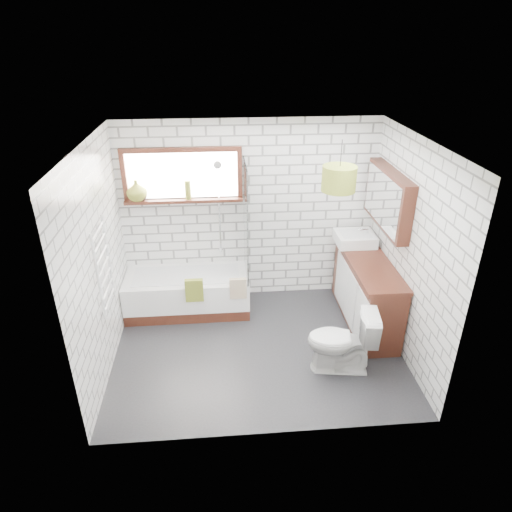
{
  "coord_description": "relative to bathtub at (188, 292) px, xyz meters",
  "views": [
    {
      "loc": [
        -0.4,
        -4.42,
        3.52
      ],
      "look_at": [
        0.0,
        0.25,
        1.13
      ],
      "focal_mm": 32.0,
      "sensor_mm": 36.0,
      "label": 1
    }
  ],
  "objects": [
    {
      "name": "floor",
      "position": [
        0.87,
        -0.94,
        -0.27
      ],
      "size": [
        3.4,
        2.6,
        0.01
      ],
      "primitive_type": "cube",
      "color": "black",
      "rests_on": "ground"
    },
    {
      "name": "tap",
      "position": [
        2.42,
        0.02,
        0.76
      ],
      "size": [
        0.03,
        0.03,
        0.15
      ],
      "primitive_type": "cylinder",
      "rotation": [
        0.0,
        0.0,
        -0.04
      ],
      "color": "silver",
      "rests_on": "vanity"
    },
    {
      "name": "mirror_cabinet",
      "position": [
        2.49,
        -0.34,
        1.38
      ],
      "size": [
        0.16,
        1.2,
        0.7
      ],
      "primitive_type": "cube",
      "color": "black",
      "rests_on": "wall_right"
    },
    {
      "name": "wall_front",
      "position": [
        0.87,
        -2.24,
        0.98
      ],
      "size": [
        3.4,
        0.01,
        2.5
      ],
      "primitive_type": "cube",
      "color": "white",
      "rests_on": "ground"
    },
    {
      "name": "shower_screen",
      "position": [
        0.8,
        0.0,
        1.02
      ],
      "size": [
        0.02,
        0.72,
        1.5
      ],
      "primitive_type": "cube",
      "color": "white",
      "rests_on": "bathtub"
    },
    {
      "name": "towel_beige",
      "position": [
        0.67,
        -0.36,
        0.25
      ],
      "size": [
        0.22,
        0.05,
        0.28
      ],
      "primitive_type": "cube",
      "color": "tan",
      "rests_on": "bathtub"
    },
    {
      "name": "bathtub",
      "position": [
        0.0,
        0.0,
        0.0
      ],
      "size": [
        1.64,
        0.72,
        0.53
      ],
      "primitive_type": "cube",
      "color": "white",
      "rests_on": "floor"
    },
    {
      "name": "vanity",
      "position": [
        2.32,
        -0.48,
        0.18
      ],
      "size": [
        0.51,
        1.57,
        0.9
      ],
      "primitive_type": "cube",
      "color": "black",
      "rests_on": "floor"
    },
    {
      "name": "pendant",
      "position": [
        1.71,
        -0.91,
        1.83
      ],
      "size": [
        0.36,
        0.36,
        0.26
      ],
      "primitive_type": "cylinder",
      "color": "olive",
      "rests_on": "ceiling"
    },
    {
      "name": "basin",
      "position": [
        2.26,
        0.02,
        0.71
      ],
      "size": [
        0.5,
        0.44,
        0.15
      ],
      "primitive_type": "cube",
      "color": "white",
      "rests_on": "vanity"
    },
    {
      "name": "ceiling",
      "position": [
        0.87,
        -0.94,
        2.24
      ],
      "size": [
        3.4,
        2.6,
        0.01
      ],
      "primitive_type": "cube",
      "color": "white",
      "rests_on": "ground"
    },
    {
      "name": "window",
      "position": [
        0.02,
        0.32,
        1.53
      ],
      "size": [
        1.52,
        0.16,
        0.68
      ],
      "primitive_type": "cube",
      "color": "black",
      "rests_on": "wall_back"
    },
    {
      "name": "vase_dark",
      "position": [
        -0.53,
        0.29,
        1.31
      ],
      "size": [
        0.21,
        0.21,
        0.18
      ],
      "primitive_type": "imported",
      "rotation": [
        0.0,
        0.0,
        0.22
      ],
      "color": "black",
      "rests_on": "window"
    },
    {
      "name": "wall_left",
      "position": [
        -0.84,
        -0.94,
        0.98
      ],
      "size": [
        0.01,
        2.6,
        2.5
      ],
      "primitive_type": "cube",
      "color": "white",
      "rests_on": "ground"
    },
    {
      "name": "vase_olive",
      "position": [
        -0.57,
        0.29,
        1.35
      ],
      "size": [
        0.29,
        0.29,
        0.27
      ],
      "primitive_type": "imported",
      "rotation": [
        0.0,
        0.0,
        -0.16
      ],
      "color": "olive",
      "rests_on": "window"
    },
    {
      "name": "towel_radiator",
      "position": [
        -0.79,
        -0.94,
        0.93
      ],
      "size": [
        0.06,
        0.52,
        1.0
      ],
      "primitive_type": "cube",
      "color": "white",
      "rests_on": "wall_left"
    },
    {
      "name": "bottle",
      "position": [
        0.08,
        0.29,
        1.33
      ],
      "size": [
        0.08,
        0.08,
        0.24
      ],
      "primitive_type": "cylinder",
      "rotation": [
        0.0,
        0.0,
        -0.08
      ],
      "color": "olive",
      "rests_on": "window"
    },
    {
      "name": "shower_riser",
      "position": [
        0.47,
        0.32,
        1.08
      ],
      "size": [
        0.02,
        0.02,
        1.3
      ],
      "primitive_type": "cylinder",
      "color": "silver",
      "rests_on": "wall_back"
    },
    {
      "name": "wall_back",
      "position": [
        0.87,
        0.37,
        0.98
      ],
      "size": [
        3.4,
        0.01,
        2.5
      ],
      "primitive_type": "cube",
      "color": "white",
      "rests_on": "ground"
    },
    {
      "name": "wall_right",
      "position": [
        2.57,
        -0.94,
        0.98
      ],
      "size": [
        0.01,
        2.6,
        2.5
      ],
      "primitive_type": "cube",
      "color": "white",
      "rests_on": "ground"
    },
    {
      "name": "towel_green",
      "position": [
        0.11,
        -0.36,
        0.25
      ],
      "size": [
        0.23,
        0.06,
        0.31
      ],
      "primitive_type": "cube",
      "color": "olive",
      "rests_on": "bathtub"
    },
    {
      "name": "toilet",
      "position": [
        1.76,
        -1.38,
        0.12
      ],
      "size": [
        0.53,
        0.8,
        0.76
      ],
      "primitive_type": "imported",
      "rotation": [
        0.0,
        0.0,
        -1.72
      ],
      "color": "white",
      "rests_on": "floor"
    }
  ]
}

